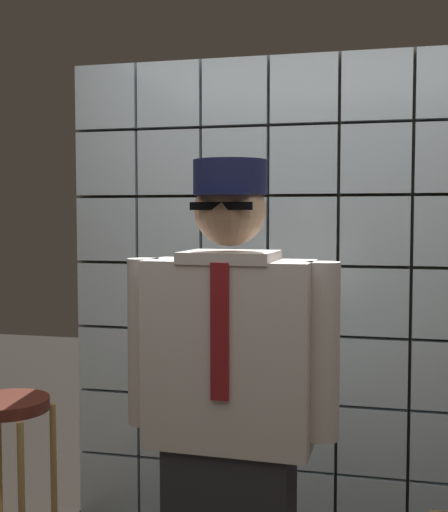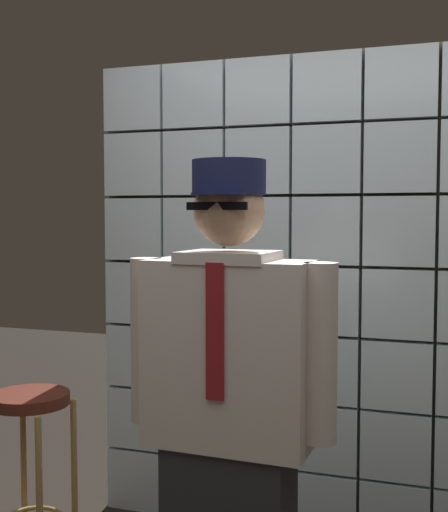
{
  "view_description": "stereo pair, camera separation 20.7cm",
  "coord_description": "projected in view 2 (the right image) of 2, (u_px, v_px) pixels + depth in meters",
  "views": [
    {
      "loc": [
        0.38,
        -1.78,
        1.57
      ],
      "look_at": [
        -0.12,
        0.28,
        1.44
      ],
      "focal_mm": 47.07,
      "sensor_mm": 36.0,
      "label": 1
    },
    {
      "loc": [
        0.58,
        -1.72,
        1.57
      ],
      "look_at": [
        -0.12,
        0.28,
        1.44
      ],
      "focal_mm": 47.07,
      "sensor_mm": 36.0,
      "label": 2
    }
  ],
  "objects": [
    {
      "name": "standing_person",
      "position": [
        229.0,
        423.0,
        2.13
      ],
      "size": [
        0.69,
        0.3,
        1.74
      ],
      "rotation": [
        0.0,
        0.0,
        -0.03
      ],
      "color": "#28282D",
      "rests_on": "ground"
    },
    {
      "name": "bar_stool",
      "position": [
        30.0,
        440.0,
        2.89
      ],
      "size": [
        0.34,
        0.34,
        0.8
      ],
      "color": "#592319",
      "rests_on": "ground"
    },
    {
      "name": "glass_block_wall",
      "position": [
        326.0,
        300.0,
        3.2
      ],
      "size": [
        2.36,
        0.1,
        2.36
      ],
      "color": "silver",
      "rests_on": "ground"
    }
  ]
}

